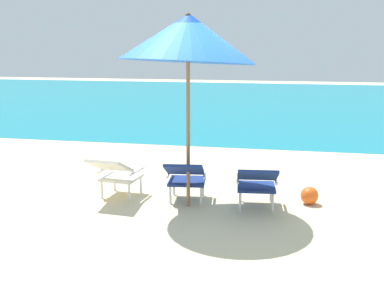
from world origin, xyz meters
name	(u,v)px	position (x,y,z in m)	size (l,w,h in m)	color
ground_plane	(223,147)	(0.00, 4.00, 0.00)	(40.00, 40.00, 0.00)	beige
ocean_band	(255,101)	(0.00, 12.94, 0.00)	(40.00, 18.00, 0.01)	teal
lounge_chair_left	(116,172)	(-1.01, 0.04, 0.40)	(0.62, 0.92, 0.68)	silver
lounge_chair_center	(186,176)	(0.03, 0.05, 0.40)	(0.63, 0.93, 0.68)	navy
lounge_chair_right	(257,182)	(1.03, -0.04, 0.40)	(0.63, 0.93, 0.68)	navy
beach_umbrella_center	(188,38)	(0.09, -0.06, 2.31)	(2.49, 2.51, 2.68)	olive
beach_ball	(309,196)	(1.75, 0.38, 0.13)	(0.25, 0.25, 0.25)	#EA5619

